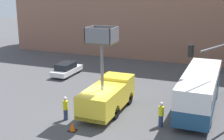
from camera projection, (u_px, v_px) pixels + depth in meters
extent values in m
plane|color=#4C4C4F|center=(95.00, 115.00, 24.10)|extent=(120.00, 120.00, 0.00)
cube|color=#936651|center=(166.00, 3.00, 43.86)|extent=(44.00, 10.00, 14.55)
cube|color=yellow|center=(117.00, 86.00, 26.40)|extent=(2.44, 1.93, 1.94)
cube|color=yellow|center=(102.00, 100.00, 23.55)|extent=(2.44, 4.49, 1.69)
cube|color=red|center=(90.00, 120.00, 21.77)|extent=(2.39, 0.10, 0.24)
cylinder|color=black|center=(106.00, 95.00, 27.02)|extent=(0.30, 1.03, 1.03)
cylinder|color=black|center=(129.00, 98.00, 26.25)|extent=(0.30, 1.03, 1.03)
cylinder|color=black|center=(90.00, 108.00, 24.14)|extent=(0.30, 1.03, 1.03)
cylinder|color=black|center=(115.00, 112.00, 23.38)|extent=(0.30, 1.03, 1.03)
cylinder|color=slate|center=(102.00, 67.00, 22.86)|extent=(0.24, 0.24, 3.56)
cube|color=brown|center=(102.00, 42.00, 22.38)|extent=(2.00, 1.67, 0.10)
cube|color=slate|center=(90.00, 33.00, 22.58)|extent=(0.08, 1.67, 1.05)
cube|color=slate|center=(114.00, 35.00, 21.89)|extent=(0.08, 1.67, 1.05)
cube|color=slate|center=(106.00, 33.00, 22.95)|extent=(2.00, 0.08, 1.05)
cube|color=slate|center=(97.00, 36.00, 21.52)|extent=(2.00, 0.08, 1.05)
cube|color=navy|center=(199.00, 97.00, 25.02)|extent=(2.52, 10.22, 1.19)
cube|color=silver|center=(200.00, 81.00, 24.68)|extent=(2.52, 10.22, 1.45)
cube|color=black|center=(200.00, 84.00, 24.73)|extent=(2.54, 9.81, 0.64)
cylinder|color=black|center=(190.00, 90.00, 28.39)|extent=(0.30, 1.06, 1.06)
cylinder|color=black|center=(216.00, 93.00, 27.60)|extent=(0.30, 1.06, 1.06)
cylinder|color=black|center=(178.00, 116.00, 22.72)|extent=(0.30, 1.06, 1.06)
cylinder|color=black|center=(209.00, 120.00, 21.92)|extent=(0.30, 1.06, 1.06)
cylinder|color=slate|center=(213.00, 48.00, 21.46)|extent=(1.43, 3.18, 0.13)
cube|color=black|center=(191.00, 51.00, 22.72)|extent=(0.42, 0.42, 0.90)
sphere|color=red|center=(191.00, 48.00, 22.66)|extent=(0.20, 0.20, 0.20)
cylinder|color=navy|center=(66.00, 115.00, 23.20)|extent=(0.32, 0.32, 0.83)
cylinder|color=yellow|center=(65.00, 105.00, 23.00)|extent=(0.38, 0.38, 0.66)
sphere|color=tan|center=(65.00, 100.00, 22.89)|extent=(0.23, 0.23, 0.23)
sphere|color=white|center=(65.00, 98.00, 22.86)|extent=(0.24, 0.24, 0.24)
cylinder|color=navy|center=(161.00, 121.00, 22.13)|extent=(0.32, 0.32, 0.83)
cylinder|color=yellow|center=(161.00, 111.00, 21.94)|extent=(0.38, 0.38, 0.66)
sphere|color=tan|center=(161.00, 105.00, 21.82)|extent=(0.23, 0.23, 0.23)
sphere|color=white|center=(161.00, 104.00, 21.79)|extent=(0.24, 0.24, 0.24)
cube|color=black|center=(73.00, 130.00, 21.54)|extent=(0.55, 0.55, 0.03)
cone|color=#F25B0F|center=(72.00, 127.00, 21.46)|extent=(0.44, 0.44, 0.63)
cube|color=silver|center=(67.00, 71.00, 34.73)|extent=(1.76, 4.33, 0.53)
cube|color=black|center=(66.00, 66.00, 34.38)|extent=(1.55, 2.38, 0.66)
cylinder|color=black|center=(67.00, 69.00, 36.26)|extent=(0.22, 0.64, 0.64)
cylinder|color=black|center=(79.00, 70.00, 35.71)|extent=(0.22, 0.64, 0.64)
cylinder|color=black|center=(55.00, 75.00, 33.85)|extent=(0.22, 0.64, 0.64)
cylinder|color=black|center=(67.00, 76.00, 33.31)|extent=(0.22, 0.64, 0.64)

